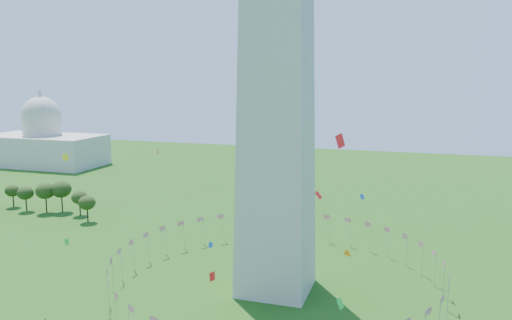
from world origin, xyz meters
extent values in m
cylinder|color=silver|center=(40.00, 50.00, 4.50)|extent=(0.24, 0.24, 9.00)
cylinder|color=silver|center=(39.39, 56.95, 4.50)|extent=(0.24, 0.24, 9.00)
cylinder|color=silver|center=(37.59, 63.68, 4.50)|extent=(0.24, 0.24, 9.00)
cylinder|color=silver|center=(34.64, 70.00, 4.50)|extent=(0.24, 0.24, 9.00)
cylinder|color=silver|center=(30.64, 75.71, 4.50)|extent=(0.24, 0.24, 9.00)
cylinder|color=silver|center=(25.71, 80.64, 4.50)|extent=(0.24, 0.24, 9.00)
cylinder|color=silver|center=(20.00, 84.64, 4.50)|extent=(0.24, 0.24, 9.00)
cylinder|color=silver|center=(13.68, 87.59, 4.50)|extent=(0.24, 0.24, 9.00)
cylinder|color=silver|center=(6.95, 89.39, 4.50)|extent=(0.24, 0.24, 9.00)
cylinder|color=silver|center=(0.00, 90.00, 4.50)|extent=(0.24, 0.24, 9.00)
cylinder|color=silver|center=(-6.95, 89.39, 4.50)|extent=(0.24, 0.24, 9.00)
cylinder|color=silver|center=(-13.68, 87.59, 4.50)|extent=(0.24, 0.24, 9.00)
cylinder|color=silver|center=(-20.00, 84.64, 4.50)|extent=(0.24, 0.24, 9.00)
cylinder|color=silver|center=(-25.71, 80.64, 4.50)|extent=(0.24, 0.24, 9.00)
cylinder|color=silver|center=(-30.64, 75.71, 4.50)|extent=(0.24, 0.24, 9.00)
cylinder|color=silver|center=(-34.64, 70.00, 4.50)|extent=(0.24, 0.24, 9.00)
cylinder|color=silver|center=(-37.59, 63.68, 4.50)|extent=(0.24, 0.24, 9.00)
cylinder|color=silver|center=(-39.39, 56.95, 4.50)|extent=(0.24, 0.24, 9.00)
cylinder|color=silver|center=(-40.00, 50.00, 4.50)|extent=(0.24, 0.24, 9.00)
cylinder|color=silver|center=(-39.39, 43.05, 4.50)|extent=(0.24, 0.24, 9.00)
cylinder|color=silver|center=(-37.59, 36.32, 4.50)|extent=(0.24, 0.24, 9.00)
cylinder|color=silver|center=(-34.64, 30.00, 4.50)|extent=(0.24, 0.24, 9.00)
cylinder|color=silver|center=(-30.64, 24.29, 4.50)|extent=(0.24, 0.24, 9.00)
cylinder|color=silver|center=(-25.71, 19.36, 4.50)|extent=(0.24, 0.24, 9.00)
cylinder|color=silver|center=(37.59, 36.32, 4.50)|extent=(0.24, 0.24, 9.00)
cylinder|color=silver|center=(39.39, 43.05, 4.50)|extent=(0.24, 0.24, 9.00)
plane|color=orange|center=(19.24, 34.11, 16.92)|extent=(1.88, 1.55, 2.32)
plane|color=red|center=(21.65, 2.11, 43.74)|extent=(0.96, 1.97, 2.16)
plane|color=yellow|center=(-41.22, 26.37, 34.85)|extent=(0.28, 1.84, 1.86)
plane|color=red|center=(-35.42, 56.67, 31.97)|extent=(0.57, 1.54, 1.62)
plane|color=blue|center=(-10.35, 33.44, 15.80)|extent=(1.38, 0.24, 1.37)
plane|color=red|center=(13.43, 32.43, 28.92)|extent=(1.69, 1.43, 1.70)
plane|color=blue|center=(21.18, 40.78, 27.25)|extent=(0.60, 1.29, 1.33)
plane|color=green|center=(22.63, -0.58, 22.34)|extent=(0.70, 1.52, 1.49)
plane|color=red|center=(-2.94, 16.57, 16.14)|extent=(1.65, 0.54, 1.74)
plane|color=green|center=(-62.81, 51.48, 5.29)|extent=(0.87, 1.72, 1.76)
ellipsoid|color=#304C19|center=(-122.85, 94.67, 4.53)|extent=(5.79, 5.79, 9.05)
ellipsoid|color=#304C19|center=(-113.10, 91.07, 4.88)|extent=(6.25, 6.25, 9.76)
ellipsoid|color=#304C19|center=(-104.02, 91.62, 5.80)|extent=(7.42, 7.42, 11.60)
ellipsoid|color=#304C19|center=(-98.88, 94.41, 6.07)|extent=(7.77, 7.77, 12.14)
ellipsoid|color=#304C19|center=(-89.01, 92.21, 4.68)|extent=(5.99, 5.99, 9.36)
ellipsoid|color=#304C19|center=(-80.81, 85.62, 4.81)|extent=(6.16, 6.16, 9.62)
camera|label=1|loc=(30.76, -63.17, 51.96)|focal=35.00mm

